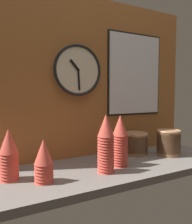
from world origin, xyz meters
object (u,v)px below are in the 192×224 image
(cup_stack_center, at_px, (106,143))
(bowl_stack_right, at_px, (136,143))
(bowl_stack_far_right, at_px, (169,142))
(wall_clock, at_px, (78,70))
(cup_stack_left, at_px, (44,161))
(menu_board, at_px, (135,74))
(cup_stack_far_left, at_px, (9,155))
(cup_stack_center_right, at_px, (120,141))

(cup_stack_center, xyz_separation_m, bowl_stack_right, (0.38, 0.22, -0.08))
(bowl_stack_far_right, bearing_deg, bowl_stack_right, 146.05)
(cup_stack_center, height_order, wall_clock, wall_clock)
(cup_stack_left, relative_size, bowl_stack_far_right, 1.20)
(cup_stack_center, xyz_separation_m, menu_board, (0.46, 0.35, 0.40))
(cup_stack_left, distance_m, menu_board, 0.97)
(cup_stack_left, bearing_deg, wall_clock, 44.23)
(cup_stack_far_left, xyz_separation_m, wall_clock, (0.46, 0.21, 0.44))
(bowl_stack_right, bearing_deg, cup_stack_center_right, -146.62)
(bowl_stack_far_right, distance_m, bowl_stack_right, 0.22)
(cup_stack_center, bearing_deg, bowl_stack_right, 29.77)
(bowl_stack_far_right, height_order, bowl_stack_right, bowl_stack_far_right)
(menu_board, bearing_deg, cup_stack_center, -143.25)
(cup_stack_far_left, relative_size, bowl_stack_far_right, 1.46)
(bowl_stack_far_right, xyz_separation_m, menu_board, (-0.10, 0.25, 0.47))
(cup_stack_center_right, relative_size, wall_clock, 0.90)
(bowl_stack_right, height_order, wall_clock, wall_clock)
(cup_stack_far_left, xyz_separation_m, cup_stack_center, (0.47, -0.13, 0.03))
(bowl_stack_right, xyz_separation_m, menu_board, (0.09, 0.13, 0.48))
(cup_stack_center_right, distance_m, cup_stack_far_left, 0.60)
(cup_stack_far_left, distance_m, cup_stack_left, 0.18)
(cup_stack_center, distance_m, bowl_stack_far_right, 0.57)
(bowl_stack_right, bearing_deg, menu_board, 56.44)
(cup_stack_far_left, distance_m, bowl_stack_right, 0.85)
(cup_stack_center_right, height_order, bowl_stack_far_right, cup_stack_center_right)
(cup_stack_center_right, distance_m, cup_stack_center, 0.14)
(cup_stack_center_right, xyz_separation_m, bowl_stack_far_right, (0.43, 0.04, -0.06))
(cup_stack_far_left, bearing_deg, bowl_stack_far_right, -1.92)
(wall_clock, bearing_deg, cup_stack_far_left, -155.67)
(cup_stack_center, relative_size, bowl_stack_far_right, 1.80)
(cup_stack_far_left, height_order, cup_stack_left, cup_stack_far_left)
(cup_stack_left, height_order, wall_clock, wall_clock)
(cup_stack_center_right, relative_size, cup_stack_center, 0.95)
(bowl_stack_far_right, bearing_deg, wall_clock, 156.56)
(cup_stack_center_right, height_order, cup_stack_center, cup_stack_center)
(cup_stack_center_right, xyz_separation_m, cup_stack_far_left, (-0.60, 0.08, -0.02))
(cup_stack_left, bearing_deg, bowl_stack_far_right, 4.72)
(cup_stack_center_right, distance_m, bowl_stack_far_right, 0.44)
(cup_stack_left, xyz_separation_m, menu_board, (0.79, 0.33, 0.46))
(bowl_stack_far_right, distance_m, wall_clock, 0.78)
(cup_stack_left, bearing_deg, cup_stack_far_left, 141.94)
(cup_stack_far_left, height_order, menu_board, menu_board)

